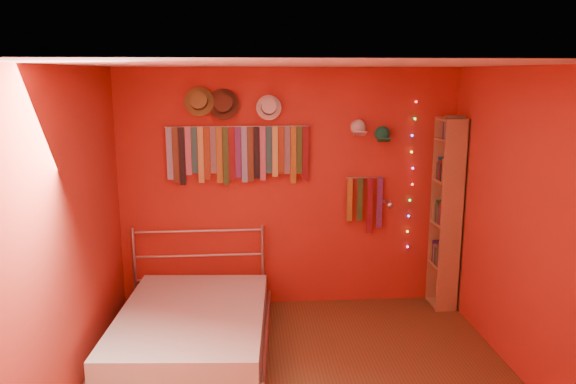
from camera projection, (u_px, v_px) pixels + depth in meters
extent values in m
cube|color=#A7211A|center=(289.00, 189.00, 5.84)|extent=(3.50, 0.02, 2.50)
cube|color=#A7211A|center=(537.00, 232.00, 4.28)|extent=(0.02, 3.50, 2.50)
cube|color=#A7211A|center=(65.00, 243.00, 4.00)|extent=(0.02, 3.50, 2.50)
cube|color=white|center=(310.00, 64.00, 3.88)|extent=(3.50, 3.50, 0.02)
cylinder|color=#B2B2B7|center=(238.00, 127.00, 5.62)|extent=(1.45, 0.01, 0.01)
cube|color=#6A87BE|center=(169.00, 154.00, 5.61)|extent=(0.06, 0.01, 0.53)
cube|color=#4F311A|center=(176.00, 155.00, 5.61)|extent=(0.06, 0.01, 0.55)
cube|color=black|center=(182.00, 156.00, 5.61)|extent=(0.06, 0.01, 0.58)
cube|color=#B65B7E|center=(188.00, 151.00, 5.62)|extent=(0.06, 0.01, 0.49)
cube|color=#195A59|center=(194.00, 150.00, 5.62)|extent=(0.06, 0.01, 0.47)
cube|color=#AD9445|center=(201.00, 155.00, 5.62)|extent=(0.06, 0.01, 0.56)
cube|color=maroon|center=(207.00, 154.00, 5.64)|extent=(0.06, 0.01, 0.54)
cube|color=#121250|center=(213.00, 150.00, 5.63)|extent=(0.06, 0.01, 0.47)
cube|color=#945C1A|center=(220.00, 155.00, 5.64)|extent=(0.06, 0.01, 0.57)
cube|color=#214B1E|center=(226.00, 156.00, 5.66)|extent=(0.06, 0.01, 0.59)
cube|color=maroon|center=(232.00, 154.00, 5.65)|extent=(0.06, 0.01, 0.55)
cube|color=#471B6D|center=(238.00, 152.00, 5.65)|extent=(0.06, 0.01, 0.52)
cube|color=#6A84BC|center=(244.00, 155.00, 5.67)|extent=(0.06, 0.01, 0.57)
cube|color=#4D3319|center=(250.00, 154.00, 5.67)|extent=(0.06, 0.01, 0.56)
cube|color=black|center=(257.00, 153.00, 5.66)|extent=(0.06, 0.01, 0.53)
cube|color=#A5526A|center=(263.00, 154.00, 5.68)|extent=(0.06, 0.01, 0.55)
cube|color=#195058|center=(269.00, 150.00, 5.67)|extent=(0.06, 0.01, 0.48)
cube|color=gold|center=(275.00, 152.00, 5.68)|extent=(0.06, 0.01, 0.51)
cube|color=maroon|center=(281.00, 151.00, 5.69)|extent=(0.06, 0.01, 0.49)
cube|color=navy|center=(287.00, 150.00, 5.69)|extent=(0.06, 0.01, 0.48)
cube|color=#8F591A|center=(293.00, 155.00, 5.70)|extent=(0.06, 0.01, 0.59)
cube|color=#2F5321|center=(299.00, 150.00, 5.71)|extent=(0.06, 0.01, 0.49)
cube|color=#620E0E|center=(306.00, 154.00, 5.71)|extent=(0.06, 0.01, 0.56)
cylinder|color=#B2B2B7|center=(365.00, 178.00, 5.83)|extent=(0.40, 0.01, 0.01)
cube|color=#8E5919|center=(350.00, 200.00, 5.86)|extent=(0.06, 0.01, 0.46)
cube|color=#1D4A1E|center=(360.00, 200.00, 5.86)|extent=(0.06, 0.01, 0.46)
cube|color=maroon|center=(370.00, 206.00, 5.88)|extent=(0.06, 0.01, 0.59)
cube|color=#4B175D|center=(380.00, 203.00, 5.89)|extent=(0.06, 0.01, 0.54)
cylinder|color=olive|center=(199.00, 102.00, 5.52)|extent=(0.29, 0.07, 0.29)
cylinder|color=olive|center=(199.00, 101.00, 5.47)|extent=(0.17, 0.14, 0.19)
cylinder|color=#332314|center=(199.00, 101.00, 5.50)|extent=(0.18, 0.06, 0.18)
cylinder|color=#482819|center=(223.00, 104.00, 5.55)|extent=(0.31, 0.08, 0.31)
cylinder|color=#482819|center=(223.00, 103.00, 5.49)|extent=(0.18, 0.15, 0.20)
cylinder|color=black|center=(223.00, 104.00, 5.52)|extent=(0.19, 0.06, 0.19)
cylinder|color=silver|center=(269.00, 108.00, 5.59)|extent=(0.25, 0.06, 0.25)
cylinder|color=silver|center=(269.00, 107.00, 5.55)|extent=(0.15, 0.12, 0.16)
cylinder|color=black|center=(269.00, 107.00, 5.57)|extent=(0.15, 0.05, 0.15)
ellipsoid|color=silver|center=(358.00, 127.00, 5.72)|extent=(0.17, 0.13, 0.17)
cube|color=silver|center=(360.00, 133.00, 5.63)|extent=(0.12, 0.09, 0.05)
ellipsoid|color=#19734D|center=(382.00, 134.00, 5.75)|extent=(0.17, 0.13, 0.17)
cube|color=#19734D|center=(384.00, 140.00, 5.66)|extent=(0.12, 0.09, 0.05)
sphere|color=#FF3333|center=(416.00, 102.00, 5.72)|extent=(0.02, 0.02, 0.02)
sphere|color=#33FF4C|center=(415.00, 119.00, 5.75)|extent=(0.02, 0.02, 0.02)
sphere|color=#4C66FF|center=(412.00, 135.00, 5.79)|extent=(0.02, 0.02, 0.02)
sphere|color=yellow|center=(411.00, 152.00, 5.82)|extent=(0.02, 0.02, 0.02)
sphere|color=#FF4CCC|center=(413.00, 168.00, 5.86)|extent=(0.02, 0.02, 0.02)
sphere|color=#FF3333|center=(412.00, 184.00, 5.90)|extent=(0.02, 0.02, 0.02)
sphere|color=#33FF4C|center=(410.00, 200.00, 5.93)|extent=(0.02, 0.02, 0.02)
sphere|color=#4C66FF|center=(409.00, 216.00, 5.97)|extent=(0.02, 0.02, 0.02)
sphere|color=yellow|center=(407.00, 231.00, 6.00)|extent=(0.02, 0.02, 0.02)
sphere|color=#FF4CCC|center=(408.00, 247.00, 6.04)|extent=(0.02, 0.02, 0.02)
cylinder|color=#B2B2B7|center=(384.00, 201.00, 5.93)|extent=(0.04, 0.03, 0.04)
cylinder|color=#B2B2B7|center=(387.00, 201.00, 5.81)|extent=(0.01, 0.26, 0.08)
sphere|color=white|center=(390.00, 205.00, 5.68)|extent=(0.07, 0.07, 0.07)
cube|color=olive|center=(452.00, 219.00, 5.65)|extent=(0.24, 0.02, 2.00)
cube|color=olive|center=(441.00, 211.00, 5.97)|extent=(0.24, 0.02, 2.00)
cube|color=olive|center=(457.00, 215.00, 5.82)|extent=(0.02, 0.34, 2.00)
cube|color=olive|center=(441.00, 303.00, 6.01)|extent=(0.24, 0.32, 0.02)
cube|color=olive|center=(444.00, 265.00, 5.92)|extent=(0.24, 0.32, 0.02)
cube|color=olive|center=(446.00, 224.00, 5.83)|extent=(0.24, 0.32, 0.02)
cube|color=olive|center=(449.00, 182.00, 5.74)|extent=(0.24, 0.32, 0.02)
cube|color=olive|center=(451.00, 140.00, 5.65)|extent=(0.24, 0.32, 0.02)
cube|color=olive|center=(452.00, 120.00, 5.60)|extent=(0.24, 0.32, 0.02)
cylinder|color=#B2B2B7|center=(135.00, 270.00, 5.79)|extent=(0.03, 0.03, 0.90)
cylinder|color=#B2B2B7|center=(263.00, 266.00, 5.89)|extent=(0.03, 0.03, 0.90)
cylinder|color=#B2B2B7|center=(200.00, 279.00, 5.86)|extent=(1.32, 0.02, 0.02)
cylinder|color=#B2B2B7|center=(199.00, 256.00, 5.81)|extent=(1.32, 0.02, 0.02)
cylinder|color=#B2B2B7|center=(198.00, 231.00, 5.76)|extent=(1.32, 0.02, 0.02)
cube|color=beige|center=(192.00, 330.00, 4.97)|extent=(1.39, 1.89, 0.36)
cylinder|color=#B2B2B7|center=(116.00, 335.00, 4.92)|extent=(0.16, 1.79, 0.03)
cylinder|color=#B2B2B7|center=(267.00, 330.00, 5.02)|extent=(0.16, 1.79, 0.03)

